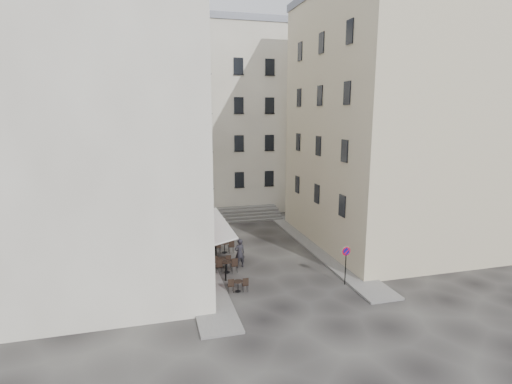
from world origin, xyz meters
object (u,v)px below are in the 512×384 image
object	(u,v)px
pedestrian	(240,253)
bistro_table_b	(227,266)
bistro_table_a	(238,285)
no_parking_sign	(346,258)

from	to	relation	value
pedestrian	bistro_table_b	bearing A→B (deg)	25.70
bistro_table_b	pedestrian	xyz separation A→B (m)	(1.00, 0.73, 0.47)
bistro_table_a	pedestrian	distance (m)	3.69
bistro_table_a	pedestrian	world-z (taller)	pedestrian
no_parking_sign	bistro_table_b	world-z (taller)	no_parking_sign
bistro_table_b	no_parking_sign	bearing A→B (deg)	-28.79
no_parking_sign	bistro_table_a	bearing A→B (deg)	171.57
no_parking_sign	bistro_table_b	xyz separation A→B (m)	(-6.33, 3.48, -1.15)
no_parking_sign	pedestrian	size ratio (longest dim) A/B	1.20
bistro_table_b	pedestrian	bearing A→B (deg)	36.18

